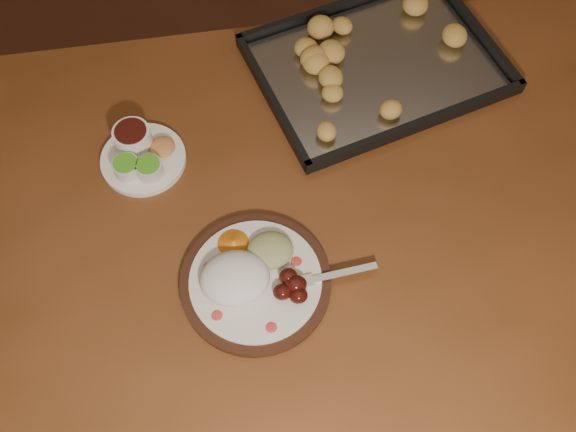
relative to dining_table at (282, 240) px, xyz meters
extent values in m
plane|color=#4F2A1B|center=(-0.12, 0.07, -0.65)|extent=(4.00, 4.00, 0.00)
cube|color=brown|center=(0.00, 0.00, 0.08)|extent=(1.51, 0.92, 0.04)
cylinder|color=#553119|center=(0.68, 0.39, -0.30)|extent=(0.07, 0.07, 0.71)
cylinder|color=black|center=(-0.06, -0.12, 0.10)|extent=(0.25, 0.25, 0.01)
cylinder|color=silver|center=(-0.06, -0.12, 0.11)|extent=(0.22, 0.22, 0.01)
ellipsoid|color=red|center=(-0.13, -0.17, 0.12)|extent=(0.02, 0.02, 0.00)
ellipsoid|color=red|center=(-0.05, -0.20, 0.12)|extent=(0.02, 0.02, 0.00)
ellipsoid|color=red|center=(0.01, -0.10, 0.12)|extent=(0.02, 0.02, 0.00)
ellipsoid|color=red|center=(-0.13, -0.09, 0.12)|extent=(0.02, 0.02, 0.00)
ellipsoid|color=silver|center=(-0.09, -0.12, 0.13)|extent=(0.13, 0.12, 0.05)
ellipsoid|color=#4E100B|center=(-0.02, -0.15, 0.13)|extent=(0.03, 0.03, 0.02)
ellipsoid|color=#4E100B|center=(0.00, -0.14, 0.13)|extent=(0.03, 0.03, 0.02)
ellipsoid|color=#4E100B|center=(-0.01, -0.13, 0.13)|extent=(0.03, 0.03, 0.02)
ellipsoid|color=#4E100B|center=(0.00, -0.16, 0.13)|extent=(0.03, 0.03, 0.02)
ellipsoid|color=tan|center=(-0.03, -0.08, 0.12)|extent=(0.09, 0.08, 0.03)
cone|color=orange|center=(-0.09, -0.05, 0.12)|extent=(0.07, 0.07, 0.02)
cube|color=white|center=(0.08, -0.13, 0.12)|extent=(0.12, 0.02, 0.00)
cube|color=white|center=(0.02, -0.14, 0.12)|extent=(0.03, 0.02, 0.00)
cylinder|color=white|center=(0.00, -0.15, 0.12)|extent=(0.03, 0.00, 0.00)
cylinder|color=white|center=(0.00, -0.14, 0.12)|extent=(0.03, 0.00, 0.00)
cylinder|color=white|center=(-0.01, -0.14, 0.12)|extent=(0.03, 0.00, 0.00)
cylinder|color=white|center=(-0.01, -0.13, 0.12)|extent=(0.03, 0.00, 0.00)
cylinder|color=white|center=(-0.23, 0.15, 0.10)|extent=(0.15, 0.15, 0.01)
cylinder|color=silver|center=(-0.26, 0.12, 0.12)|extent=(0.05, 0.05, 0.03)
cylinder|color=#4CA921|center=(-0.26, 0.12, 0.14)|extent=(0.04, 0.04, 0.00)
cylinder|color=silver|center=(-0.22, 0.11, 0.12)|extent=(0.05, 0.05, 0.03)
cylinder|color=#4CA921|center=(-0.22, 0.11, 0.14)|extent=(0.04, 0.04, 0.00)
cylinder|color=white|center=(-0.25, 0.18, 0.13)|extent=(0.07, 0.07, 0.04)
cylinder|color=#380D0A|center=(-0.25, 0.18, 0.15)|extent=(0.06, 0.06, 0.00)
ellipsoid|color=#C67A46|center=(-0.20, 0.16, 0.12)|extent=(0.05, 0.05, 0.02)
cube|color=black|center=(0.23, 0.30, 0.10)|extent=(0.54, 0.45, 0.01)
cube|color=black|center=(0.19, 0.46, 0.12)|extent=(0.45, 0.14, 0.02)
cube|color=black|center=(0.28, 0.14, 0.12)|extent=(0.45, 0.14, 0.02)
cube|color=black|center=(0.45, 0.36, 0.12)|extent=(0.10, 0.33, 0.02)
cube|color=black|center=(0.01, 0.24, 0.12)|extent=(0.10, 0.33, 0.02)
cube|color=silver|center=(0.23, 0.30, 0.11)|extent=(0.50, 0.41, 0.00)
ellipsoid|color=#E1B14E|center=(0.29, 0.32, 0.13)|extent=(0.05, 0.05, 0.04)
ellipsoid|color=#E1B14E|center=(0.32, 0.36, 0.13)|extent=(0.07, 0.07, 0.04)
ellipsoid|color=#E1B14E|center=(0.25, 0.40, 0.13)|extent=(0.07, 0.07, 0.04)
ellipsoid|color=#E1B14E|center=(0.22, 0.36, 0.13)|extent=(0.05, 0.05, 0.04)
ellipsoid|color=#E1B14E|center=(0.16, 0.36, 0.13)|extent=(0.07, 0.07, 0.04)
ellipsoid|color=#E1B14E|center=(0.18, 0.31, 0.13)|extent=(0.07, 0.07, 0.04)
ellipsoid|color=#E1B14E|center=(0.11, 0.27, 0.13)|extent=(0.05, 0.05, 0.04)
ellipsoid|color=#E1B14E|center=(0.18, 0.23, 0.13)|extent=(0.07, 0.07, 0.04)
ellipsoid|color=#E1B14E|center=(0.18, 0.23, 0.13)|extent=(0.07, 0.07, 0.04)
ellipsoid|color=#E1B14E|center=(0.26, 0.22, 0.13)|extent=(0.05, 0.05, 0.04)
ellipsoid|color=#E1B14E|center=(0.27, 0.27, 0.13)|extent=(0.07, 0.07, 0.04)
ellipsoid|color=#E1B14E|center=(0.34, 0.30, 0.13)|extent=(0.07, 0.07, 0.04)
camera|label=1|loc=(-0.07, -0.52, 1.09)|focal=40.00mm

